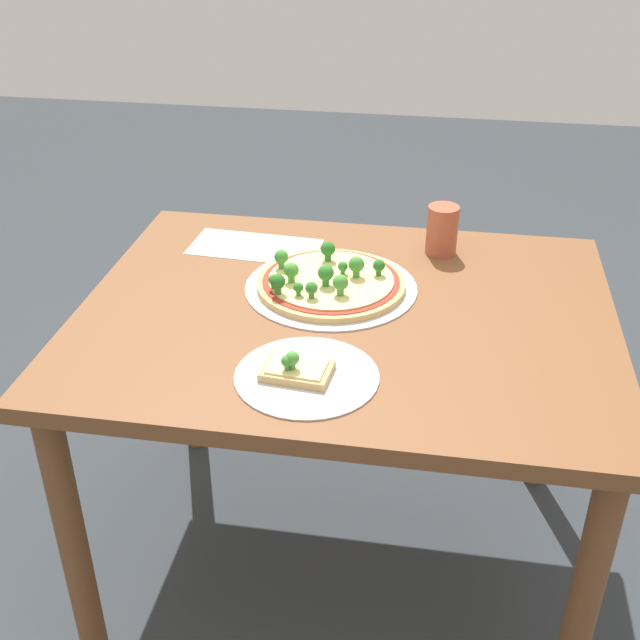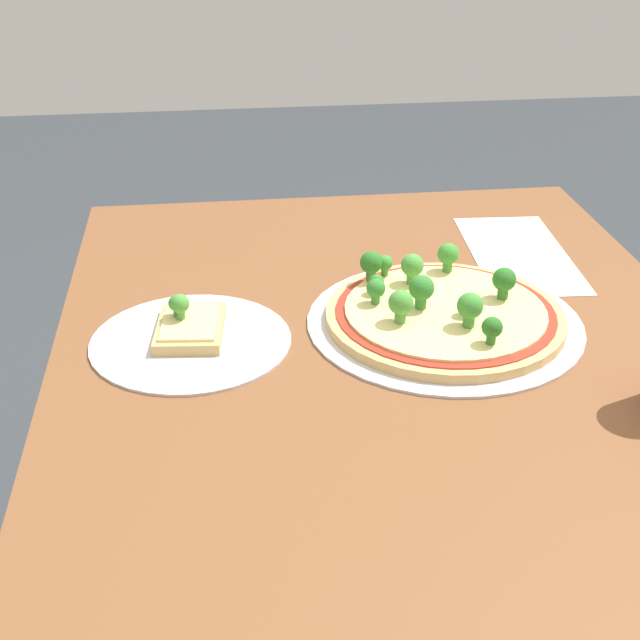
{
  "view_description": "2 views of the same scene",
  "coord_description": "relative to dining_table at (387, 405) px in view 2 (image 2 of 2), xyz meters",
  "views": [
    {
      "loc": [
        0.19,
        -1.47,
        1.59
      ],
      "look_at": [
        -0.04,
        -0.09,
        0.76
      ],
      "focal_mm": 45.0,
      "sensor_mm": 36.0,
      "label": 1
    },
    {
      "loc": [
        1.02,
        -0.22,
        1.34
      ],
      "look_at": [
        -0.04,
        -0.09,
        0.76
      ],
      "focal_mm": 50.0,
      "sensor_mm": 36.0,
      "label": 2
    }
  ],
  "objects": [
    {
      "name": "pizza_tray_whole",
      "position": [
        -0.05,
        0.09,
        0.11
      ],
      "size": [
        0.38,
        0.38,
        0.07
      ],
      "color": "silver",
      "rests_on": "dining_table"
    },
    {
      "name": "paper_menu",
      "position": [
        -0.26,
        0.27,
        0.1
      ],
      "size": [
        0.32,
        0.17,
        0.0
      ],
      "primitive_type": "cube",
      "rotation": [
        0.0,
        0.0,
        -0.06
      ],
      "color": "white",
      "rests_on": "dining_table"
    },
    {
      "name": "pizza_tray_slice",
      "position": [
        -0.05,
        -0.26,
        0.11
      ],
      "size": [
        0.27,
        0.27,
        0.06
      ],
      "color": "silver",
      "rests_on": "dining_table"
    },
    {
      "name": "dining_table",
      "position": [
        0.0,
        0.0,
        0.0
      ],
      "size": [
        1.13,
        0.9,
        0.74
      ],
      "color": "brown",
      "rests_on": "ground_plane"
    }
  ]
}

